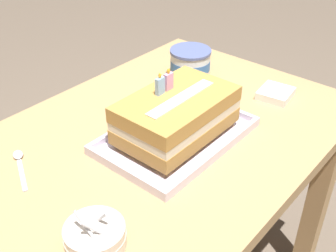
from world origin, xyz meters
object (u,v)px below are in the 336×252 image
(serving_spoon_near_tray, at_px, (19,160))
(napkin_pile, at_px, (276,94))
(bowl_stack, at_px, (95,236))
(foil_tray, at_px, (176,137))
(birthday_cake, at_px, (176,114))
(ice_cream_tub, at_px, (190,64))

(serving_spoon_near_tray, distance_m, napkin_pile, 0.71)
(bowl_stack, height_order, napkin_pile, bowl_stack)
(foil_tray, xyz_separation_m, serving_spoon_near_tray, (-0.30, 0.22, -0.00))
(birthday_cake, height_order, ice_cream_tub, birthday_cake)
(napkin_pile, bearing_deg, serving_spoon_near_tray, 154.77)
(foil_tray, distance_m, napkin_pile, 0.35)
(foil_tray, xyz_separation_m, napkin_pile, (0.34, -0.08, 0.00))
(bowl_stack, xyz_separation_m, ice_cream_tub, (0.62, 0.27, 0.03))
(ice_cream_tub, distance_m, napkin_pile, 0.27)
(foil_tray, xyz_separation_m, bowl_stack, (-0.35, -0.10, 0.01))
(birthday_cake, height_order, serving_spoon_near_tray, birthday_cake)
(birthday_cake, distance_m, bowl_stack, 0.36)
(serving_spoon_near_tray, bearing_deg, bowl_stack, -98.55)
(ice_cream_tub, bearing_deg, foil_tray, -148.01)
(ice_cream_tub, distance_m, serving_spoon_near_tray, 0.58)
(birthday_cake, xyz_separation_m, napkin_pile, (0.34, -0.08, -0.06))
(foil_tray, height_order, bowl_stack, bowl_stack)
(ice_cream_tub, bearing_deg, serving_spoon_near_tray, 175.74)
(foil_tray, distance_m, serving_spoon_near_tray, 0.37)
(serving_spoon_near_tray, bearing_deg, ice_cream_tub, -4.26)
(ice_cream_tub, bearing_deg, bowl_stack, -156.59)
(birthday_cake, height_order, bowl_stack, birthday_cake)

